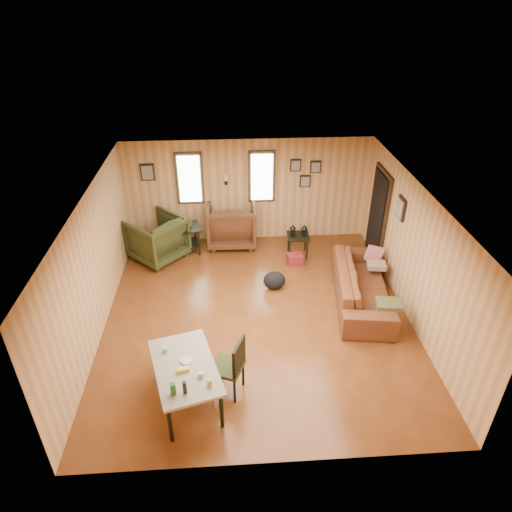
{
  "coord_description": "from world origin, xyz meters",
  "views": [
    {
      "loc": [
        -0.47,
        -6.6,
        5.32
      ],
      "look_at": [
        0.0,
        0.4,
        1.05
      ],
      "focal_mm": 32.0,
      "sensor_mm": 36.0,
      "label": 1
    }
  ],
  "objects_px": {
    "sofa": "(363,280)",
    "recliner_brown": "(232,221)",
    "dining_table": "(185,370)",
    "recliner_green": "(157,236)",
    "end_table": "(186,235)",
    "side_table": "(298,234)"
  },
  "relations": [
    {
      "from": "recliner_brown",
      "to": "dining_table",
      "type": "xyz_separation_m",
      "value": [
        -0.75,
        -4.69,
        0.08
      ]
    },
    {
      "from": "sofa",
      "to": "side_table",
      "type": "relative_size",
      "value": 3.17
    },
    {
      "from": "sofa",
      "to": "recliner_green",
      "type": "distance_m",
      "value": 4.47
    },
    {
      "from": "recliner_brown",
      "to": "end_table",
      "type": "relative_size",
      "value": 1.45
    },
    {
      "from": "recliner_brown",
      "to": "recliner_green",
      "type": "distance_m",
      "value": 1.74
    },
    {
      "from": "recliner_green",
      "to": "sofa",
      "type": "bearing_deg",
      "value": 108.46
    },
    {
      "from": "sofa",
      "to": "recliner_green",
      "type": "bearing_deg",
      "value": 73.12
    },
    {
      "from": "sofa",
      "to": "end_table",
      "type": "distance_m",
      "value": 4.03
    },
    {
      "from": "recliner_green",
      "to": "side_table",
      "type": "height_order",
      "value": "recliner_green"
    },
    {
      "from": "end_table",
      "to": "dining_table",
      "type": "bearing_deg",
      "value": -86.13
    },
    {
      "from": "recliner_green",
      "to": "dining_table",
      "type": "distance_m",
      "value": 4.23
    },
    {
      "from": "recliner_brown",
      "to": "recliner_green",
      "type": "xyz_separation_m",
      "value": [
        -1.65,
        -0.56,
        -0.03
      ]
    },
    {
      "from": "sofa",
      "to": "side_table",
      "type": "xyz_separation_m",
      "value": [
        -0.97,
        1.78,
        0.05
      ]
    },
    {
      "from": "recliner_brown",
      "to": "recliner_green",
      "type": "bearing_deg",
      "value": 20.35
    },
    {
      "from": "sofa",
      "to": "end_table",
      "type": "bearing_deg",
      "value": 66.91
    },
    {
      "from": "dining_table",
      "to": "recliner_brown",
      "type": "bearing_deg",
      "value": 65.36
    },
    {
      "from": "side_table",
      "to": "sofa",
      "type": "bearing_deg",
      "value": -61.38
    },
    {
      "from": "end_table",
      "to": "dining_table",
      "type": "xyz_separation_m",
      "value": [
        0.29,
        -4.34,
        0.21
      ]
    },
    {
      "from": "recliner_green",
      "to": "side_table",
      "type": "distance_m",
      "value": 3.09
    },
    {
      "from": "sofa",
      "to": "recliner_brown",
      "type": "bearing_deg",
      "value": 52.69
    },
    {
      "from": "sofa",
      "to": "recliner_brown",
      "type": "xyz_separation_m",
      "value": [
        -2.42,
        2.43,
        0.09
      ]
    },
    {
      "from": "sofa",
      "to": "recliner_green",
      "type": "height_order",
      "value": "recliner_green"
    }
  ]
}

